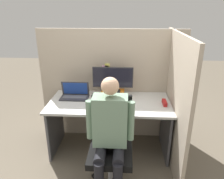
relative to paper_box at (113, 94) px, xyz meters
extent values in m
plane|color=#665B4C|center=(-0.03, -0.60, -0.78)|extent=(12.00, 12.00, 0.00)
cube|color=tan|center=(-0.03, 0.20, 0.04)|extent=(2.10, 0.04, 1.64)
cube|color=#F4EA66|center=(-0.09, 0.17, 0.35)|extent=(0.07, 0.01, 0.07)
cube|color=#EA9EC6|center=(-0.12, 0.17, 0.31)|extent=(0.09, 0.01, 0.09)
cube|color=tan|center=(0.79, -0.29, 0.04)|extent=(0.04, 1.42, 1.64)
cube|color=#B7B7B2|center=(-0.03, -0.21, -0.05)|extent=(1.60, 0.77, 0.03)
cube|color=#4C4C51|center=(-0.79, -0.21, -0.42)|extent=(0.03, 0.65, 0.71)
cube|color=#4C4C51|center=(0.73, -0.21, -0.42)|extent=(0.03, 0.65, 0.71)
cube|color=orange|center=(0.00, 0.00, 0.00)|extent=(0.32, 0.22, 0.07)
cylinder|color=#232328|center=(0.00, 0.00, 0.04)|extent=(0.21, 0.21, 0.01)
cylinder|color=#232328|center=(0.00, 0.00, 0.08)|extent=(0.04, 0.04, 0.06)
cube|color=#232328|center=(0.00, 0.00, 0.24)|extent=(0.55, 0.02, 0.28)
cube|color=black|center=(0.00, -0.01, 0.24)|extent=(0.53, 0.00, 0.26)
cube|color=#2D2D33|center=(-0.51, -0.13, -0.02)|extent=(0.38, 0.20, 0.02)
cube|color=#5B5B60|center=(-0.51, -0.12, -0.01)|extent=(0.32, 0.11, 0.00)
cube|color=#2D2D33|center=(-0.51, -0.05, 0.09)|extent=(0.38, 0.05, 0.20)
cube|color=#1E3D93|center=(-0.51, -0.06, 0.09)|extent=(0.33, 0.04, 0.17)
ellipsoid|color=silver|center=(-0.26, -0.36, -0.02)|extent=(0.07, 0.04, 0.04)
cube|color=#A31919|center=(0.68, -0.25, -0.01)|extent=(0.05, 0.16, 0.05)
cone|color=orange|center=(0.06, -0.50, -0.01)|extent=(0.04, 0.13, 0.04)
cylinder|color=green|center=(0.06, -0.42, -0.01)|extent=(0.02, 0.02, 0.02)
cube|color=black|center=(0.07, -0.79, -0.76)|extent=(0.12, 0.28, 0.04)
cylinder|color=gray|center=(0.03, -0.93, -0.55)|extent=(0.05, 0.05, 0.39)
cube|color=black|center=(0.03, -0.93, -0.32)|extent=(0.46, 0.46, 0.07)
cube|color=black|center=(0.03, -0.67, -0.01)|extent=(0.44, 0.05, 0.54)
cylinder|color=black|center=(-0.06, -1.04, -0.23)|extent=(0.11, 0.30, 0.11)
cylinder|color=black|center=(0.12, -1.04, -0.23)|extent=(0.11, 0.30, 0.11)
cube|color=gray|center=(0.03, -0.93, 0.09)|extent=(0.34, 0.20, 0.52)
sphere|color=#D8A884|center=(0.03, -0.93, 0.45)|extent=(0.17, 0.17, 0.17)
cylinder|color=gray|center=(-0.18, -0.93, 0.09)|extent=(0.07, 0.07, 0.41)
cylinder|color=gray|center=(0.23, -0.93, 0.09)|extent=(0.07, 0.07, 0.41)
camera|label=1|loc=(0.17, -2.83, 1.15)|focal=35.00mm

